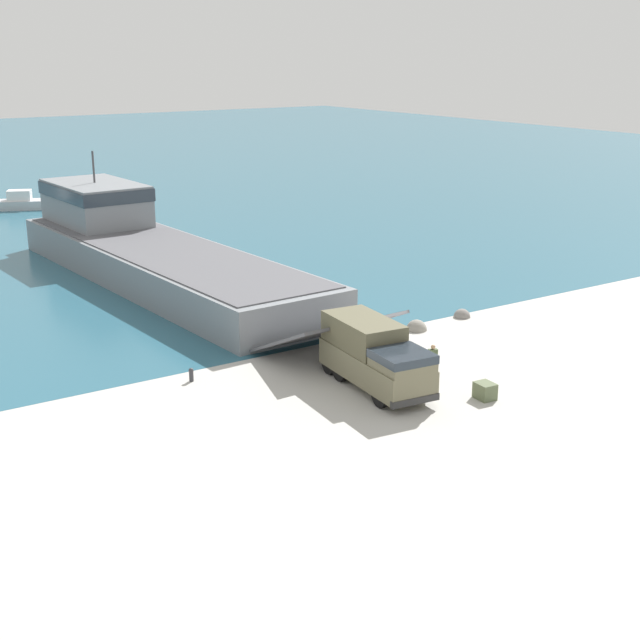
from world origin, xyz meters
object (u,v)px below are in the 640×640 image
object	(u,v)px
mooring_bollard	(191,374)
cargo_crate	(485,391)
military_truck	(375,355)
moored_boat_b	(15,203)
soldier_on_ramp	(433,359)
landing_craft	(147,248)

from	to	relation	value
mooring_bollard	cargo_crate	xyz separation A→B (m)	(10.28, -9.56, 0.02)
cargo_crate	military_truck	bearing A→B (deg)	129.97
moored_boat_b	cargo_crate	bearing A→B (deg)	-152.19
soldier_on_ramp	cargo_crate	size ratio (longest dim) A/B	1.86
military_truck	mooring_bollard	xyz separation A→B (m)	(-6.93, 5.56, -1.24)
moored_boat_b	cargo_crate	world-z (taller)	moored_boat_b
military_truck	cargo_crate	world-z (taller)	military_truck
mooring_bollard	soldier_on_ramp	bearing A→B (deg)	-31.44
military_truck	cargo_crate	distance (m)	5.36
military_truck	landing_craft	bearing A→B (deg)	-173.58
mooring_bollard	moored_boat_b	bearing A→B (deg)	83.01
mooring_bollard	cargo_crate	distance (m)	14.04
military_truck	mooring_bollard	bearing A→B (deg)	-122.75
moored_boat_b	military_truck	bearing A→B (deg)	-155.18
mooring_bollard	military_truck	bearing A→B (deg)	-38.76
cargo_crate	moored_boat_b	bearing A→B (deg)	93.26
moored_boat_b	mooring_bollard	size ratio (longest dim) A/B	11.54
military_truck	soldier_on_ramp	size ratio (longest dim) A/B	4.19
military_truck	moored_boat_b	world-z (taller)	military_truck
soldier_on_ramp	mooring_bollard	distance (m)	11.78
landing_craft	soldier_on_ramp	size ratio (longest dim) A/B	22.18
military_truck	soldier_on_ramp	bearing A→B (deg)	85.58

